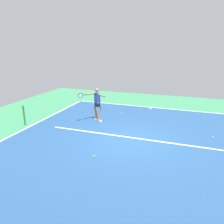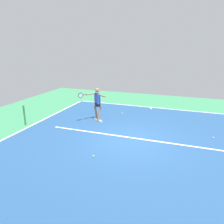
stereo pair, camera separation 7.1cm
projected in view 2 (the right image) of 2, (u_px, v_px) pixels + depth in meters
name	position (u px, v px, depth m)	size (l,w,h in m)	color
ground_plane	(130.00, 140.00, 9.52)	(19.45, 19.45, 0.00)	#388456
court_surface	(130.00, 140.00, 9.52)	(10.79, 11.36, 0.00)	navy
court_line_baseline_near	(152.00, 107.00, 14.58)	(10.79, 0.10, 0.01)	white
court_line_sideline_right	(31.00, 126.00, 11.24)	(0.10, 11.36, 0.01)	white
court_line_service	(132.00, 138.00, 9.77)	(8.10, 0.10, 0.01)	white
court_line_centre_mark	(151.00, 108.00, 14.40)	(0.10, 0.30, 0.01)	white
net_post	(24.00, 115.00, 11.20)	(0.09, 0.09, 1.07)	#38753D
tennis_player	(97.00, 102.00, 11.71)	(1.38, 1.06, 1.85)	#9E7051
tennis_ball_far_corner	(122.00, 113.00, 13.20)	(0.07, 0.07, 0.07)	#CCE033
tennis_ball_near_player	(93.00, 156.00, 8.08)	(0.07, 0.07, 0.07)	#C6E53D
tennis_ball_by_baseline	(213.00, 138.00, 9.70)	(0.07, 0.07, 0.07)	#C6E53D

